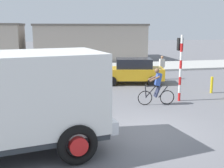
{
  "coord_description": "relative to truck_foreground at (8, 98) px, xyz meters",
  "views": [
    {
      "loc": [
        -3.17,
        -8.98,
        3.62
      ],
      "look_at": [
        -0.72,
        2.5,
        1.2
      ],
      "focal_mm": 45.49,
      "sensor_mm": 36.0,
      "label": 1
    }
  ],
  "objects": [
    {
      "name": "cyclist",
      "position": [
        5.89,
        4.1,
        -0.8
      ],
      "size": [
        1.72,
        0.52,
        1.72
      ],
      "color": "black",
      "rests_on": "ground"
    },
    {
      "name": "pedestrian_near_kerb",
      "position": [
        8.52,
        10.06,
        -0.82
      ],
      "size": [
        0.34,
        0.22,
        1.62
      ],
      "color": "#2D334C",
      "rests_on": "ground"
    },
    {
      "name": "building_mid_block",
      "position": [
        5.06,
        22.65,
        0.24
      ],
      "size": [
        11.1,
        8.16,
        3.8
      ],
      "color": "#9E9389",
      "rests_on": "ground"
    },
    {
      "name": "ground_plane",
      "position": [
        4.38,
        1.02,
        -1.67
      ],
      "size": [
        120.0,
        120.0,
        0.0
      ],
      "primitive_type": "plane",
      "color": "slate"
    },
    {
      "name": "truck_foreground",
      "position": [
        0.0,
        0.0,
        0.0
      ],
      "size": [
        5.76,
        3.52,
        2.9
      ],
      "color": "white",
      "rests_on": "ground"
    },
    {
      "name": "car_red_near",
      "position": [
        6.15,
        9.15,
        -0.85
      ],
      "size": [
        4.27,
        2.49,
        1.6
      ],
      "color": "gold",
      "rests_on": "ground"
    },
    {
      "name": "bollard_far",
      "position": [
        9.69,
        5.72,
        -1.22
      ],
      "size": [
        0.14,
        0.14,
        0.9
      ],
      "primitive_type": "cylinder",
      "color": "gold",
      "rests_on": "ground"
    },
    {
      "name": "traffic_light_pole",
      "position": [
        7.25,
        4.62,
        0.4
      ],
      "size": [
        0.24,
        0.43,
        3.2
      ],
      "color": "red",
      "rests_on": "ground"
    },
    {
      "name": "sidewalk_far",
      "position": [
        4.38,
        15.84,
        -1.59
      ],
      "size": [
        80.0,
        5.0,
        0.16
      ],
      "primitive_type": "cube",
      "color": "#ADADA8",
      "rests_on": "ground"
    }
  ]
}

